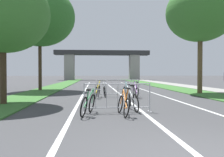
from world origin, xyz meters
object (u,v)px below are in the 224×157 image
at_px(bicycle_green_3, 88,104).
at_px(bicycle_purple_5, 135,91).
at_px(tree_left_maple_mid, 40,17).
at_px(bicycle_teal_1, 126,92).
at_px(tree_right_oak_mid, 200,13).
at_px(crowd_barrier_nearest, 117,98).
at_px(bicycle_white_0, 132,100).
at_px(bicycle_silver_2, 105,91).
at_px(bicycle_yellow_4, 98,91).
at_px(crowd_barrier_second, 119,88).
at_px(tree_left_cypress_far, 3,13).
at_px(bicycle_orange_6, 124,105).

distance_m(bicycle_green_3, bicycle_purple_5, 6.22).
xyz_separation_m(tree_left_maple_mid, bicycle_teal_1, (6.27, -6.40, -5.70)).
xyz_separation_m(tree_right_oak_mid, crowd_barrier_nearest, (-6.46, -7.51, -5.05)).
xyz_separation_m(bicycle_white_0, bicycle_purple_5, (0.95, 4.78, -0.01)).
xyz_separation_m(bicycle_silver_2, bicycle_yellow_4, (-0.45, -0.85, 0.02)).
bearing_deg(bicycle_green_3, crowd_barrier_second, 88.50).
bearing_deg(tree_right_oak_mid, bicycle_purple_5, -155.30).
relative_size(bicycle_silver_2, bicycle_yellow_4, 0.94).
height_order(tree_left_cypress_far, bicycle_white_0, tree_left_cypress_far).
relative_size(tree_left_maple_mid, bicycle_white_0, 5.08).
relative_size(tree_right_oak_mid, bicycle_teal_1, 4.68).
bearing_deg(bicycle_white_0, bicycle_green_3, -158.93).
relative_size(tree_left_cypress_far, tree_right_oak_mid, 0.77).
bearing_deg(bicycle_white_0, bicycle_teal_1, 77.41).
relative_size(tree_right_oak_mid, bicycle_orange_6, 4.66).
bearing_deg(bicycle_green_3, crowd_barrier_nearest, 35.92).
xyz_separation_m(tree_left_maple_mid, bicycle_orange_6, (5.41, -12.10, -5.69)).
height_order(bicycle_white_0, bicycle_purple_5, bicycle_purple_5).
bearing_deg(bicycle_green_3, tree_left_cypress_far, 156.44).
distance_m(bicycle_white_0, bicycle_silver_2, 5.65).
distance_m(bicycle_purple_5, bicycle_orange_6, 5.99).
relative_size(bicycle_teal_1, bicycle_silver_2, 0.97).
xyz_separation_m(bicycle_green_3, bicycle_yellow_4, (0.40, 5.64, 0.01)).
xyz_separation_m(tree_right_oak_mid, bicycle_white_0, (-5.87, -7.05, -5.20)).
bearing_deg(bicycle_white_0, bicycle_purple_5, 71.29).
distance_m(crowd_barrier_nearest, bicycle_green_3, 1.13).
height_order(tree_right_oak_mid, crowd_barrier_nearest, tree_right_oak_mid).
distance_m(bicycle_white_0, bicycle_yellow_4, 4.91).
relative_size(tree_right_oak_mid, crowd_barrier_nearest, 3.10).
xyz_separation_m(tree_left_cypress_far, tree_right_oak_mid, (11.36, 4.99, 1.50)).
distance_m(tree_left_cypress_far, crowd_barrier_second, 7.30).
distance_m(crowd_barrier_nearest, bicycle_purple_5, 5.47).
relative_size(tree_left_cypress_far, crowd_barrier_second, 2.40).
relative_size(bicycle_teal_1, bicycle_orange_6, 1.00).
bearing_deg(tree_right_oak_mid, bicycle_orange_6, -127.96).
xyz_separation_m(bicycle_yellow_4, bicycle_orange_6, (0.79, -5.80, -0.02)).
height_order(crowd_barrier_second, bicycle_purple_5, crowd_barrier_second).
relative_size(crowd_barrier_nearest, bicycle_orange_6, 1.50).
height_order(tree_left_maple_mid, bicycle_green_3, tree_left_maple_mid).
distance_m(crowd_barrier_second, bicycle_teal_1, 0.71).
bearing_deg(crowd_barrier_second, bicycle_green_3, -105.25).
bearing_deg(crowd_barrier_second, bicycle_orange_6, -94.39).
bearing_deg(bicycle_yellow_4, tree_right_oak_mid, 27.45).
bearing_deg(crowd_barrier_nearest, tree_left_maple_mid, 114.57).
height_order(tree_left_maple_mid, crowd_barrier_second, tree_left_maple_mid).
relative_size(tree_right_oak_mid, crowd_barrier_second, 3.11).
height_order(bicycle_teal_1, bicycle_silver_2, same).
bearing_deg(bicycle_white_0, bicycle_yellow_4, 97.03).
xyz_separation_m(bicycle_teal_1, bicycle_green_3, (-2.04, -5.54, 0.01)).
xyz_separation_m(tree_right_oak_mid, crowd_barrier_second, (-5.83, -1.81, -5.05)).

